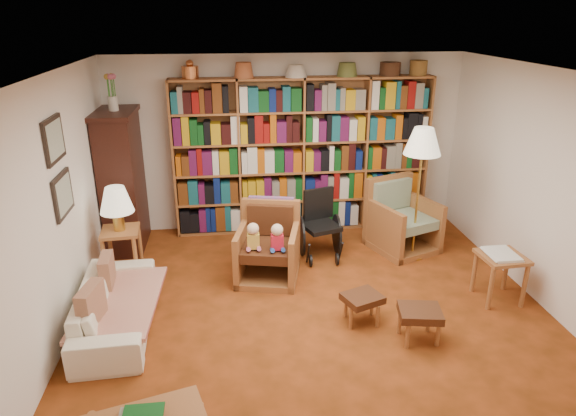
{
  "coord_description": "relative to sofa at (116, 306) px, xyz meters",
  "views": [
    {
      "loc": [
        -0.86,
        -4.67,
        3.03
      ],
      "look_at": [
        -0.22,
        0.6,
        0.99
      ],
      "focal_mm": 32.0,
      "sensor_mm": 36.0,
      "label": 1
    }
  ],
  "objects": [
    {
      "name": "floor",
      "position": [
        2.05,
        0.0,
        -0.24
      ],
      "size": [
        5.0,
        5.0,
        0.0
      ],
      "primitive_type": "plane",
      "color": "#943E16",
      "rests_on": "ground"
    },
    {
      "name": "ceiling",
      "position": [
        2.05,
        0.0,
        2.26
      ],
      "size": [
        5.0,
        5.0,
        0.0
      ],
      "primitive_type": "plane",
      "rotation": [
        3.14,
        0.0,
        0.0
      ],
      "color": "silver",
      "rests_on": "wall_back"
    },
    {
      "name": "wall_back",
      "position": [
        2.05,
        2.5,
        1.01
      ],
      "size": [
        5.0,
        0.0,
        5.0
      ],
      "primitive_type": "plane",
      "rotation": [
        1.57,
        0.0,
        0.0
      ],
      "color": "white",
      "rests_on": "floor"
    },
    {
      "name": "wall_front",
      "position": [
        2.05,
        -2.5,
        1.01
      ],
      "size": [
        5.0,
        0.0,
        5.0
      ],
      "primitive_type": "plane",
      "rotation": [
        -1.57,
        0.0,
        0.0
      ],
      "color": "white",
      "rests_on": "floor"
    },
    {
      "name": "wall_left",
      "position": [
        -0.45,
        0.0,
        1.01
      ],
      "size": [
        0.0,
        5.0,
        5.0
      ],
      "primitive_type": "plane",
      "rotation": [
        1.57,
        0.0,
        1.57
      ],
      "color": "white",
      "rests_on": "floor"
    },
    {
      "name": "wall_right",
      "position": [
        4.55,
        0.0,
        1.01
      ],
      "size": [
        0.0,
        5.0,
        5.0
      ],
      "primitive_type": "plane",
      "rotation": [
        1.57,
        0.0,
        -1.57
      ],
      "color": "white",
      "rests_on": "floor"
    },
    {
      "name": "bookshelf",
      "position": [
        2.25,
        2.33,
        0.93
      ],
      "size": [
        3.6,
        0.3,
        2.42
      ],
      "color": "#A06031",
      "rests_on": "floor"
    },
    {
      "name": "curio_cabinet",
      "position": [
        -0.2,
        2.0,
        0.71
      ],
      "size": [
        0.5,
        0.95,
        2.4
      ],
      "color": "black",
      "rests_on": "floor"
    },
    {
      "name": "framed_pictures",
      "position": [
        -0.43,
        0.3,
        1.38
      ],
      "size": [
        0.03,
        0.52,
        0.97
      ],
      "color": "black",
      "rests_on": "wall_left"
    },
    {
      "name": "sofa",
      "position": [
        0.0,
        0.0,
        0.0
      ],
      "size": [
        1.7,
        0.73,
        0.49
      ],
      "primitive_type": "imported",
      "rotation": [
        0.0,
        0.0,
        1.62
      ],
      "color": "#F1E7CC",
      "rests_on": "floor"
    },
    {
      "name": "sofa_throw",
      "position": [
        0.05,
        0.0,
        0.06
      ],
      "size": [
        0.8,
        1.41,
        0.04
      ],
      "primitive_type": "cube",
      "rotation": [
        0.0,
        0.0,
        -0.04
      ],
      "color": "beige",
      "rests_on": "sofa"
    },
    {
      "name": "cushion_left",
      "position": [
        -0.13,
        0.35,
        0.21
      ],
      "size": [
        0.14,
        0.37,
        0.36
      ],
      "primitive_type": "cube",
      "rotation": [
        0.0,
        0.0,
        0.06
      ],
      "color": "maroon",
      "rests_on": "sofa"
    },
    {
      "name": "cushion_right",
      "position": [
        -0.13,
        -0.35,
        0.21
      ],
      "size": [
        0.19,
        0.41,
        0.4
      ],
      "primitive_type": "cube",
      "rotation": [
        0.0,
        0.0,
        -0.18
      ],
      "color": "maroon",
      "rests_on": "sofa"
    },
    {
      "name": "side_table_lamp",
      "position": [
        -0.1,
        1.04,
        0.23
      ],
      "size": [
        0.46,
        0.46,
        0.64
      ],
      "color": "#A06031",
      "rests_on": "floor"
    },
    {
      "name": "table_lamp",
      "position": [
        -0.1,
        1.04,
        0.75
      ],
      "size": [
        0.39,
        0.39,
        0.53
      ],
      "color": "gold",
      "rests_on": "side_table_lamp"
    },
    {
      "name": "armchair_leather",
      "position": [
        1.62,
        0.94,
        0.13
      ],
      "size": [
        0.88,
        0.9,
        0.91
      ],
      "color": "#A06031",
      "rests_on": "floor"
    },
    {
      "name": "armchair_sage",
      "position": [
        3.49,
        1.54,
        0.12
      ],
      "size": [
        1.04,
        1.03,
        0.95
      ],
      "color": "#A06031",
      "rests_on": "floor"
    },
    {
      "name": "wheelchair",
      "position": [
        2.35,
        1.43,
        0.15
      ],
      "size": [
        0.54,
        0.7,
        0.87
      ],
      "color": "black",
      "rests_on": "floor"
    },
    {
      "name": "floor_lamp",
      "position": [
        3.55,
        1.19,
        1.24
      ],
      "size": [
        0.46,
        0.46,
        1.72
      ],
      "color": "gold",
      "rests_on": "floor"
    },
    {
      "name": "side_table_papers",
      "position": [
        4.12,
        0.04,
        0.21
      ],
      "size": [
        0.49,
        0.49,
        0.57
      ],
      "color": "#A06031",
      "rests_on": "floor"
    },
    {
      "name": "footstool_a",
      "position": [
        2.5,
        -0.22,
        0.01
      ],
      "size": [
        0.46,
        0.43,
        0.32
      ],
      "color": "#4A2713",
      "rests_on": "floor"
    },
    {
      "name": "footstool_b",
      "position": [
        2.98,
        -0.59,
        0.03
      ],
      "size": [
        0.46,
        0.41,
        0.34
      ],
      "color": "#4A2713",
      "rests_on": "floor"
    }
  ]
}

